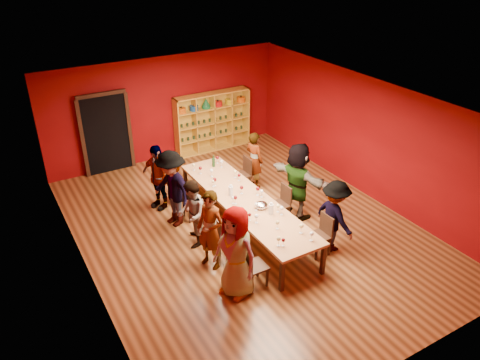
# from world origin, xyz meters

# --- Properties ---
(room_shell) EXTENTS (7.10, 9.10, 3.04)m
(room_shell) POSITION_xyz_m (0.00, 0.00, 1.50)
(room_shell) COLOR #583017
(room_shell) RESTS_ON ground
(tasting_table) EXTENTS (1.10, 4.50, 0.75)m
(tasting_table) POSITION_xyz_m (0.00, 0.00, 0.70)
(tasting_table) COLOR #A86F46
(tasting_table) RESTS_ON ground
(doorway) EXTENTS (1.40, 0.17, 2.30)m
(doorway) POSITION_xyz_m (-1.80, 4.43, 1.12)
(doorway) COLOR black
(doorway) RESTS_ON ground
(shelving_unit) EXTENTS (2.40, 0.40, 1.80)m
(shelving_unit) POSITION_xyz_m (1.40, 4.32, 0.98)
(shelving_unit) COLOR gold
(shelving_unit) RESTS_ON ground
(chair_person_left_0) EXTENTS (0.42, 0.42, 0.89)m
(chair_person_left_0) POSITION_xyz_m (-0.91, -1.76, 0.50)
(chair_person_left_0) COLOR black
(chair_person_left_0) RESTS_ON ground
(person_left_0) EXTENTS (0.78, 1.01, 1.84)m
(person_left_0) POSITION_xyz_m (-1.25, -1.76, 0.92)
(person_left_0) COLOR silver
(person_left_0) RESTS_ON ground
(chair_person_left_1) EXTENTS (0.42, 0.42, 0.89)m
(chair_person_left_1) POSITION_xyz_m (-0.91, -0.81, 0.50)
(chair_person_left_1) COLOR black
(chair_person_left_1) RESTS_ON ground
(person_left_1) EXTENTS (0.66, 0.75, 1.69)m
(person_left_1) POSITION_xyz_m (-1.28, -0.81, 0.85)
(person_left_1) COLOR #15193A
(person_left_1) RESTS_ON ground
(chair_person_left_2) EXTENTS (0.42, 0.42, 0.89)m
(chair_person_left_2) POSITION_xyz_m (-0.91, 0.04, 0.50)
(chair_person_left_2) COLOR black
(chair_person_left_2) RESTS_ON ground
(person_left_2) EXTENTS (0.67, 0.84, 1.52)m
(person_left_2) POSITION_xyz_m (-1.28, 0.04, 0.76)
(person_left_2) COLOR pink
(person_left_2) RESTS_ON ground
(chair_person_left_3) EXTENTS (0.42, 0.42, 0.89)m
(chair_person_left_3) POSITION_xyz_m (-0.91, 0.99, 0.50)
(chair_person_left_3) COLOR black
(chair_person_left_3) RESTS_ON ground
(person_left_3) EXTENTS (0.76, 1.27, 1.83)m
(person_left_3) POSITION_xyz_m (-1.32, 0.99, 0.92)
(person_left_3) COLOR beige
(person_left_3) RESTS_ON ground
(chair_person_left_4) EXTENTS (0.42, 0.42, 0.89)m
(chair_person_left_4) POSITION_xyz_m (-0.91, 1.86, 0.50)
(chair_person_left_4) COLOR black
(chair_person_left_4) RESTS_ON ground
(person_left_4) EXTENTS (0.78, 1.06, 1.65)m
(person_left_4) POSITION_xyz_m (-1.33, 1.86, 0.83)
(person_left_4) COLOR pink
(person_left_4) RESTS_ON ground
(chair_person_right_0) EXTENTS (0.42, 0.42, 0.89)m
(chair_person_right_0) POSITION_xyz_m (0.91, -1.59, 0.50)
(chair_person_right_0) COLOR black
(chair_person_right_0) RESTS_ON ground
(person_right_0) EXTENTS (0.44, 1.04, 1.61)m
(person_right_0) POSITION_xyz_m (1.21, -1.59, 0.80)
(person_right_0) COLOR #607EC6
(person_right_0) RESTS_ON ground
(chair_person_right_2) EXTENTS (0.42, 0.42, 0.89)m
(chair_person_right_2) POSITION_xyz_m (0.91, -0.14, 0.50)
(chair_person_right_2) COLOR black
(chair_person_right_2) RESTS_ON ground
(person_right_2) EXTENTS (0.91, 1.79, 1.86)m
(person_right_2) POSITION_xyz_m (1.33, -0.14, 0.93)
(person_right_2) COLOR #161C3C
(person_right_2) RESTS_ON ground
(chair_person_right_4) EXTENTS (0.42, 0.42, 0.89)m
(chair_person_right_4) POSITION_xyz_m (0.91, 1.60, 0.50)
(chair_person_right_4) COLOR black
(chair_person_right_4) RESTS_ON ground
(person_right_4) EXTENTS (0.52, 0.63, 1.53)m
(person_right_4) POSITION_xyz_m (1.23, 1.60, 0.77)
(person_right_4) COLOR #6182C8
(person_right_4) RESTS_ON ground
(wine_glass_0) EXTENTS (0.08, 0.08, 0.21)m
(wine_glass_0) POSITION_xyz_m (0.06, 0.26, 0.90)
(wine_glass_0) COLOR white
(wine_glass_0) RESTS_ON tasting_table
(wine_glass_1) EXTENTS (0.08, 0.08, 0.20)m
(wine_glass_1) POSITION_xyz_m (0.31, 1.68, 0.90)
(wine_glass_1) COLOR white
(wine_glass_1) RESTS_ON tasting_table
(wine_glass_2) EXTENTS (0.08, 0.08, 0.19)m
(wine_glass_2) POSITION_xyz_m (0.33, -0.80, 0.89)
(wine_glass_2) COLOR white
(wine_glass_2) RESTS_ON tasting_table
(wine_glass_3) EXTENTS (0.08, 0.08, 0.21)m
(wine_glass_3) POSITION_xyz_m (-0.14, 1.35, 0.90)
(wine_glass_3) COLOR white
(wine_glass_3) RESTS_ON tasting_table
(wine_glass_4) EXTENTS (0.08, 0.08, 0.21)m
(wine_glass_4) POSITION_xyz_m (0.33, 1.01, 0.90)
(wine_glass_4) COLOR white
(wine_glass_4) RESTS_ON tasting_table
(wine_glass_5) EXTENTS (0.07, 0.07, 0.18)m
(wine_glass_5) POSITION_xyz_m (-0.27, -1.85, 0.88)
(wine_glass_5) COLOR white
(wine_glass_5) RESTS_ON tasting_table
(wine_glass_6) EXTENTS (0.07, 0.07, 0.18)m
(wine_glass_6) POSITION_xyz_m (-0.35, -0.78, 0.88)
(wine_glass_6) COLOR white
(wine_glass_6) RESTS_ON tasting_table
(wine_glass_7) EXTENTS (0.08, 0.08, 0.19)m
(wine_glass_7) POSITION_xyz_m (0.38, -0.09, 0.89)
(wine_glass_7) COLOR white
(wine_glass_7) RESTS_ON tasting_table
(wine_glass_8) EXTENTS (0.08, 0.08, 0.20)m
(wine_glass_8) POSITION_xyz_m (-0.31, 1.62, 0.89)
(wine_glass_8) COLOR white
(wine_glass_8) RESTS_ON tasting_table
(wine_glass_9) EXTENTS (0.08, 0.08, 0.21)m
(wine_glass_9) POSITION_xyz_m (0.30, -1.99, 0.90)
(wine_glass_9) COLOR white
(wine_glass_9) RESTS_ON tasting_table
(wine_glass_10) EXTENTS (0.08, 0.08, 0.20)m
(wine_glass_10) POSITION_xyz_m (-0.03, -1.32, 0.89)
(wine_glass_10) COLOR white
(wine_glass_10) RESTS_ON tasting_table
(wine_glass_11) EXTENTS (0.08, 0.08, 0.20)m
(wine_glass_11) POSITION_xyz_m (0.33, 1.94, 0.90)
(wine_glass_11) COLOR white
(wine_glass_11) RESTS_ON tasting_table
(wine_glass_12) EXTENTS (0.09, 0.09, 0.22)m
(wine_glass_12) POSITION_xyz_m (0.28, -1.68, 0.91)
(wine_glass_12) COLOR white
(wine_glass_12) RESTS_ON tasting_table
(wine_glass_13) EXTENTS (0.09, 0.09, 0.22)m
(wine_glass_13) POSITION_xyz_m (0.34, 0.02, 0.91)
(wine_glass_13) COLOR white
(wine_glass_13) RESTS_ON tasting_table
(wine_glass_14) EXTENTS (0.09, 0.09, 0.21)m
(wine_glass_14) POSITION_xyz_m (-0.28, -0.93, 0.90)
(wine_glass_14) COLOR white
(wine_glass_14) RESTS_ON tasting_table
(wine_glass_15) EXTENTS (0.07, 0.07, 0.18)m
(wine_glass_15) POSITION_xyz_m (-0.34, 0.88, 0.88)
(wine_glass_15) COLOR white
(wine_glass_15) RESTS_ON tasting_table
(wine_glass_16) EXTENTS (0.09, 0.09, 0.21)m
(wine_glass_16) POSITION_xyz_m (-0.34, -1.80, 0.91)
(wine_glass_16) COLOR white
(wine_glass_16) RESTS_ON tasting_table
(wine_glass_17) EXTENTS (0.07, 0.07, 0.19)m
(wine_glass_17) POSITION_xyz_m (-0.32, -0.02, 0.88)
(wine_glass_17) COLOR white
(wine_glass_17) RESTS_ON tasting_table
(wine_glass_18) EXTENTS (0.08, 0.08, 0.19)m
(wine_glass_18) POSITION_xyz_m (-0.03, -0.52, 0.89)
(wine_glass_18) COLOR white
(wine_glass_18) RESTS_ON tasting_table
(wine_glass_19) EXTENTS (0.08, 0.08, 0.21)m
(wine_glass_19) POSITION_xyz_m (0.34, -0.93, 0.90)
(wine_glass_19) COLOR white
(wine_glass_19) RESTS_ON tasting_table
(wine_glass_20) EXTENTS (0.08, 0.08, 0.21)m
(wine_glass_20) POSITION_xyz_m (-0.28, -0.06, 0.90)
(wine_glass_20) COLOR white
(wine_glass_20) RESTS_ON tasting_table
(wine_glass_21) EXTENTS (0.07, 0.07, 0.19)m
(wine_glass_21) POSITION_xyz_m (-0.37, 1.87, 0.88)
(wine_glass_21) COLOR white
(wine_glass_21) RESTS_ON tasting_table
(wine_glass_22) EXTENTS (0.08, 0.08, 0.19)m
(wine_glass_22) POSITION_xyz_m (0.33, 0.84, 0.89)
(wine_glass_22) COLOR white
(wine_glass_22) RESTS_ON tasting_table
(wine_glass_23) EXTENTS (0.09, 0.09, 0.22)m
(wine_glass_23) POSITION_xyz_m (-0.29, 0.89, 0.91)
(wine_glass_23) COLOR white
(wine_glass_23) RESTS_ON tasting_table
(spittoon_bowl) EXTENTS (0.29, 0.29, 0.16)m
(spittoon_bowl) POSITION_xyz_m (0.12, -0.48, 0.82)
(spittoon_bowl) COLOR silver
(spittoon_bowl) RESTS_ON tasting_table
(carafe_a) EXTENTS (0.13, 0.13, 0.27)m
(carafe_a) POSITION_xyz_m (-0.19, 0.31, 0.87)
(carafe_a) COLOR white
(carafe_a) RESTS_ON tasting_table
(carafe_b) EXTENTS (0.14, 0.14, 0.27)m
(carafe_b) POSITION_xyz_m (0.17, -0.78, 0.87)
(carafe_b) COLOR white
(carafe_b) RESTS_ON tasting_table
(wine_bottle) EXTENTS (0.09, 0.09, 0.31)m
(wine_bottle) POSITION_xyz_m (0.16, 1.82, 0.87)
(wine_bottle) COLOR #153A18
(wine_bottle) RESTS_ON tasting_table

